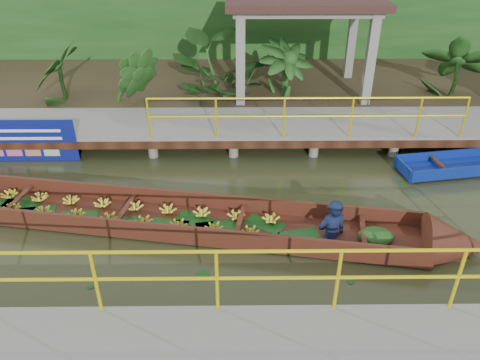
{
  "coord_description": "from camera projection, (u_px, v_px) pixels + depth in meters",
  "views": [
    {
      "loc": [
        1.06,
        -7.68,
        5.45
      ],
      "look_at": [
        1.14,
        0.5,
        0.6
      ],
      "focal_mm": 35.0,
      "sensor_mm": 36.0,
      "label": 1
    }
  ],
  "objects": [
    {
      "name": "ground",
      "position": [
        184.0,
        219.0,
        9.38
      ],
      "size": [
        80.0,
        80.0,
        0.0
      ],
      "primitive_type": "plane",
      "color": "#283018",
      "rests_on": "ground"
    },
    {
      "name": "land_strip",
      "position": [
        204.0,
        84.0,
        15.72
      ],
      "size": [
        30.0,
        8.0,
        0.45
      ],
      "primitive_type": "cube",
      "color": "#2D2616",
      "rests_on": "ground"
    },
    {
      "name": "far_dock",
      "position": [
        196.0,
        127.0,
        12.09
      ],
      "size": [
        16.0,
        2.06,
        1.66
      ],
      "color": "gray",
      "rests_on": "ground"
    },
    {
      "name": "pavilion",
      "position": [
        303.0,
        10.0,
        13.39
      ],
      "size": [
        4.4,
        3.0,
        3.0
      ],
      "color": "gray",
      "rests_on": "ground"
    },
    {
      "name": "foliage_backdrop",
      "position": [
        206.0,
        14.0,
        16.96
      ],
      "size": [
        30.0,
        0.8,
        4.0
      ],
      "primitive_type": "cube",
      "color": "#143F14",
      "rests_on": "ground"
    },
    {
      "name": "vendor_boat",
      "position": [
        190.0,
        218.0,
        9.05
      ],
      "size": [
        11.4,
        3.01,
        2.05
      ],
      "rotation": [
        0.0,
        0.0,
        -0.17
      ],
      "color": "#3B1C10",
      "rests_on": "ground"
    },
    {
      "name": "blue_banner",
      "position": [
        4.0,
        141.0,
        11.19
      ],
      "size": [
        3.45,
        0.04,
        1.08
      ],
      "color": "navy",
      "rests_on": "ground"
    },
    {
      "name": "tropical_plants",
      "position": [
        277.0,
        68.0,
        13.22
      ],
      "size": [
        14.6,
        1.6,
        1.99
      ],
      "color": "#143F14",
      "rests_on": "ground"
    }
  ]
}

